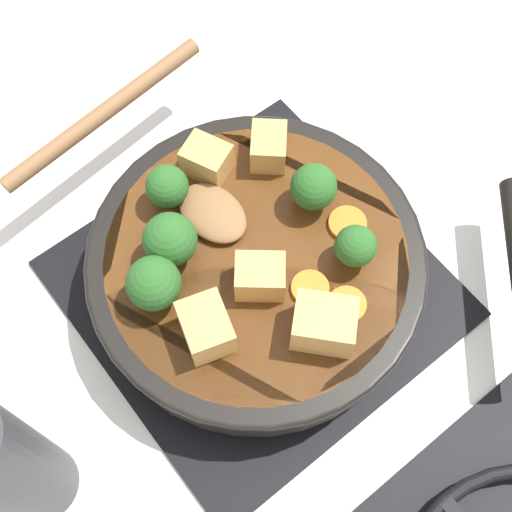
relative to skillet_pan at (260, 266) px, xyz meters
The scene contains 17 objects.
ground_plane 0.05m from the skillet_pan, 40.49° to the right, with size 2.40×2.40×0.00m, color white.
front_burner_grate 0.04m from the skillet_pan, 40.49° to the right, with size 0.31×0.31×0.03m.
skillet_pan is the anchor object (origin of this frame).
wooden_spoon 0.14m from the skillet_pan, 82.63° to the right, with size 0.23×0.20×0.02m.
tofu_cube_center_large 0.09m from the skillet_pan, 88.22° to the left, with size 0.05×0.04×0.04m, color tan.
tofu_cube_near_handle 0.09m from the skillet_pan, 20.69° to the left, with size 0.04×0.04×0.04m, color tan.
tofu_cube_east_chunk 0.05m from the skillet_pan, 52.14° to the left, with size 0.04×0.03×0.03m, color tan.
tofu_cube_west_chunk 0.10m from the skillet_pan, 99.93° to the right, with size 0.04×0.03×0.03m, color tan.
tofu_cube_back_piece 0.11m from the skillet_pan, 132.77° to the right, with size 0.04×0.03×0.03m, color tan.
broccoli_floret_near_spoon 0.11m from the skillet_pan, 72.29° to the right, with size 0.04×0.04×0.04m.
broccoli_floret_center_top 0.08m from the skillet_pan, 169.35° to the right, with size 0.04×0.04×0.05m.
broccoli_floret_east_rim 0.09m from the skillet_pan, 140.02° to the left, with size 0.04×0.04×0.04m.
broccoli_floret_west_rim 0.10m from the skillet_pan, 14.38° to the right, with size 0.04×0.04×0.05m.
broccoli_floret_north_edge 0.09m from the skillet_pan, 39.26° to the right, with size 0.05×0.05×0.05m.
carrot_slice_orange_thin 0.06m from the skillet_pan, 105.84° to the left, with size 0.03×0.03×0.01m, color orange.
carrot_slice_near_center 0.09m from the skillet_pan, 109.72° to the left, with size 0.03×0.03×0.01m, color orange.
carrot_slice_edge_slice 0.08m from the skillet_pan, 163.36° to the left, with size 0.03×0.03×0.01m, color orange.
Camera 1 is at (0.16, 0.20, 0.62)m, focal length 50.00 mm.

